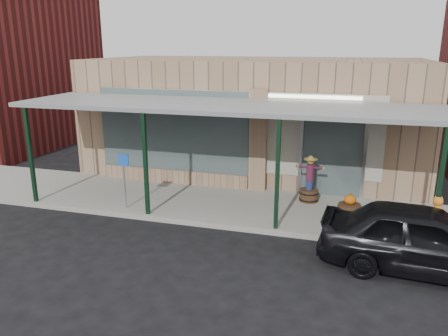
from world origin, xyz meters
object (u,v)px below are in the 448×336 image
(barrel_pumpkin, at_px, (349,209))
(barrel_scarecrow, at_px, (309,186))
(parked_sedan, at_px, (424,239))
(handicap_sign, at_px, (124,174))

(barrel_pumpkin, bearing_deg, barrel_scarecrow, 137.54)
(barrel_scarecrow, relative_size, parked_sedan, 0.32)
(barrel_pumpkin, bearing_deg, handicap_sign, -171.31)
(handicap_sign, xyz_separation_m, parked_sedan, (7.75, -1.30, -0.44))
(barrel_scarecrow, height_order, barrel_pumpkin, barrel_scarecrow)
(barrel_scarecrow, xyz_separation_m, handicap_sign, (-5.03, -2.03, 0.55))
(handicap_sign, height_order, parked_sedan, handicap_sign)
(barrel_scarecrow, distance_m, barrel_pumpkin, 1.62)
(barrel_pumpkin, xyz_separation_m, parked_sedan, (1.53, -2.25, 0.33))
(barrel_scarecrow, distance_m, handicap_sign, 5.46)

